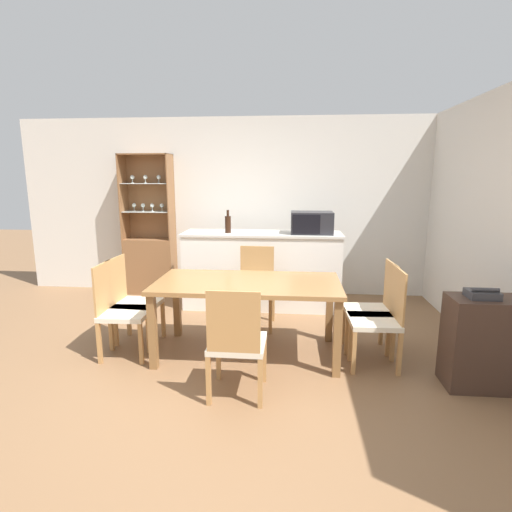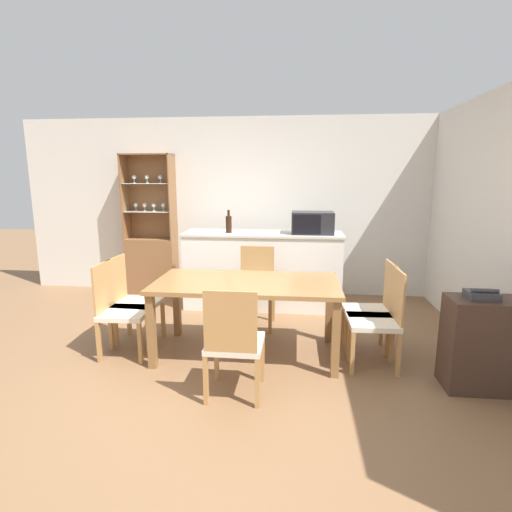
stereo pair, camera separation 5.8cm
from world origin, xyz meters
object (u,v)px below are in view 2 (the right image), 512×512
at_px(dining_chair_side_right_far, 373,309).
at_px(side_cabinet, 486,344).
at_px(dining_table, 247,290).
at_px(display_cabinet, 152,253).
at_px(telephone, 482,295).
at_px(dining_chair_side_left_far, 132,301).
at_px(dining_chair_head_near, 234,343).
at_px(dining_chair_head_far, 256,288).
at_px(microwave, 312,223).
at_px(wine_bottle, 229,224).
at_px(dining_chair_side_left_near, 121,310).
at_px(dining_chair_side_right_near, 378,319).

distance_m(dining_chair_side_right_far, side_cabinet, 0.99).
height_order(dining_table, dining_chair_side_right_far, dining_chair_side_right_far).
distance_m(display_cabinet, telephone, 4.38).
height_order(dining_chair_side_left_far, dining_chair_head_near, same).
bearing_deg(dining_chair_side_left_far, dining_table, 86.26).
xyz_separation_m(dining_chair_side_left_far, dining_chair_head_far, (1.22, 0.65, 0.00)).
bearing_deg(dining_chair_side_right_far, dining_table, 93.24).
bearing_deg(microwave, dining_table, -114.55).
distance_m(dining_chair_side_left_far, dining_chair_head_far, 1.38).
relative_size(dining_chair_head_near, telephone, 3.97).
bearing_deg(dining_chair_head_far, display_cabinet, -34.00).
distance_m(dining_chair_head_near, telephone, 2.00).
height_order(dining_table, dining_chair_head_far, dining_chair_head_far).
height_order(display_cabinet, dining_chair_side_right_far, display_cabinet).
bearing_deg(wine_bottle, dining_chair_side_left_near, -117.47).
distance_m(display_cabinet, dining_chair_head_far, 2.08).
bearing_deg(wine_bottle, dining_chair_head_far, -56.49).
distance_m(display_cabinet, side_cabinet, 4.44).
height_order(dining_chair_head_near, wine_bottle, wine_bottle).
bearing_deg(microwave, dining_chair_side_left_far, -145.06).
height_order(dining_chair_side_right_near, dining_chair_head_near, same).
bearing_deg(dining_table, wine_bottle, 106.32).
height_order(dining_chair_side_left_far, dining_chair_side_left_near, same).
height_order(dining_table, dining_chair_head_near, dining_chair_head_near).
distance_m(dining_chair_side_right_near, microwave, 1.81).
height_order(display_cabinet, microwave, display_cabinet).
height_order(dining_chair_side_left_far, dining_chair_head_far, same).
distance_m(dining_chair_side_left_near, wine_bottle, 1.87).
bearing_deg(dining_chair_side_right_far, dining_chair_side_left_near, 93.23).
xyz_separation_m(dining_chair_side_right_near, telephone, (0.72, -0.33, 0.35)).
relative_size(display_cabinet, microwave, 3.85).
relative_size(dining_chair_head_near, wine_bottle, 3.10).
bearing_deg(dining_chair_side_right_near, wine_bottle, 45.29).
bearing_deg(telephone, wine_bottle, 141.54).
bearing_deg(display_cabinet, dining_chair_side_right_far, -32.67).
xyz_separation_m(dining_chair_side_right_near, dining_chair_side_left_near, (-2.43, -0.00, 0.00)).
distance_m(dining_chair_side_right_near, side_cabinet, 0.86).
xyz_separation_m(dining_chair_side_left_far, dining_chair_head_near, (1.22, -0.92, 0.00)).
distance_m(dining_chair_side_left_near, microwave, 2.55).
distance_m(microwave, telephone, 2.32).
relative_size(dining_chair_side_left_far, dining_chair_side_left_near, 1.00).
distance_m(dining_chair_head_near, side_cabinet, 2.04).
bearing_deg(dining_chair_side_left_near, display_cabinet, -170.21).
relative_size(dining_chair_side_right_near, dining_chair_head_far, 1.00).
height_order(dining_chair_side_left_near, telephone, dining_chair_side_left_near).
xyz_separation_m(dining_chair_head_near, dining_chair_side_left_near, (-1.22, 0.65, 0.00)).
height_order(dining_chair_head_far, wine_bottle, wine_bottle).
bearing_deg(dining_chair_side_left_near, dining_chair_side_left_far, 177.45).
distance_m(display_cabinet, dining_chair_side_left_far, 1.92).
height_order(dining_chair_side_right_far, dining_chair_side_left_near, same).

